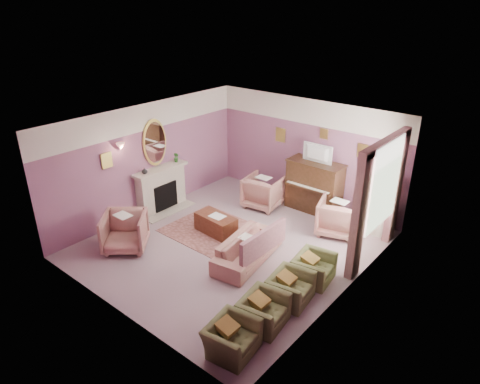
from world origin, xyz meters
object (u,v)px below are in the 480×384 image
Objects in this scene: coffee_table at (216,224)px; olive_chair_a at (232,334)px; floral_armchair_left at (263,190)px; olive_chair_c at (291,284)px; olive_chair_d at (314,264)px; side_table at (381,219)px; sofa at (248,244)px; floral_armchair_right at (338,215)px; television at (316,152)px; floral_armchair_front at (125,230)px; piano at (314,187)px; olive_chair_b at (264,307)px.

olive_chair_a is (2.73, -2.59, 0.12)m from coffee_table.
olive_chair_c is (2.72, -2.80, -0.12)m from floral_armchair_left.
olive_chair_d is 2.63m from side_table.
sofa is 2.02× the size of floral_armchair_right.
television reaches higher than floral_armchair_front.
floral_armchair_front is at bearing -167.53° from olive_chair_c.
television is at bearing -179.69° from side_table.
floral_armchair_right is at bearing -33.23° from piano.
coffee_table is at bearing 177.17° from olive_chair_d.
side_table is (0.25, 4.26, 0.00)m from olive_chair_b.
coffee_table is at bearing -90.13° from floral_armchair_left.
floral_armchair_left reaches higher than olive_chair_c.
olive_chair_d is (1.59, -2.66, -0.30)m from piano.
floral_armchair_right reaches higher than coffee_table.
piano is at bearing 30.90° from floral_armchair_left.
piano is 5.37m from olive_chair_a.
coffee_table is at bearing -114.62° from television.
olive_chair_a is 1.15× the size of side_table.
floral_armchair_right is at bearing 104.83° from olive_chair_d.
side_table is (1.66, 2.91, -0.03)m from sofa.
floral_armchair_left is at bearing 89.87° from coffee_table.
sofa reaches higher than olive_chair_d.
olive_chair_d is at bearing -95.44° from side_table.
olive_chair_c is (1.59, -3.43, -1.25)m from television.
piano is 1.33m from floral_armchair_left.
television reaches higher than coffee_table.
floral_armchair_left is (-1.13, -0.63, -1.13)m from television.
olive_chair_d is at bearing -58.57° from television.
olive_chair_c is 1.00× the size of olive_chair_d.
coffee_table is at bearing 146.94° from olive_chair_b.
floral_armchair_left is at bearing 143.94° from olive_chair_d.
olive_chair_d is at bearing -75.17° from floral_armchair_right.
olive_chair_b is at bearing -93.35° from side_table.
floral_armchair_front reaches higher than olive_chair_c.
side_table is (2.97, 0.64, -0.12)m from floral_armchair_left.
coffee_table is 0.53× the size of sofa.
television is 0.99× the size of olive_chair_c.
floral_armchair_front is 1.16× the size of olive_chair_b.
olive_chair_a is 0.82m from olive_chair_b.
olive_chair_a is at bearing -72.71° from piano.
olive_chair_a is (3.78, -0.80, -0.12)m from floral_armchair_front.
television is 3.30m from olive_chair_d.
coffee_table is 1.07× the size of floral_armchair_right.
piano is 0.95m from television.
olive_chair_a is 1.00× the size of olive_chair_d.
floral_armchair_left is 5.21m from olive_chair_a.
floral_armchair_front reaches higher than olive_chair_b.
olive_chair_d is at bearing 23.66° from floral_armchair_front.
coffee_table is 1.43× the size of side_table.
television is 0.99× the size of olive_chair_d.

